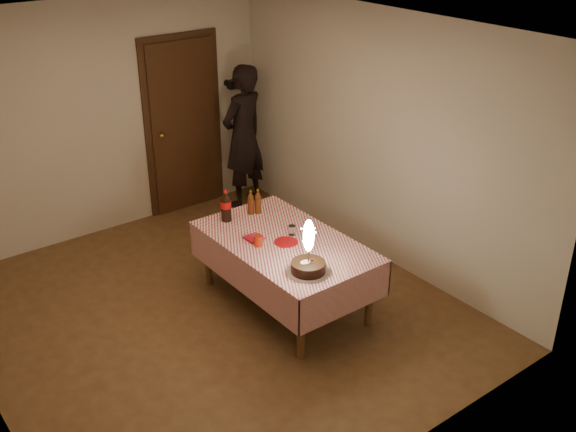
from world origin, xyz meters
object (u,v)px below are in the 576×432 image
at_px(photographer, 243,137).
at_px(dining_table, 285,249).
at_px(birthday_cake, 308,260).
at_px(amber_bottle_mid, 251,203).
at_px(red_cup, 258,241).
at_px(clear_cup, 292,230).
at_px(amber_bottle_left, 226,206).
at_px(cola_bottle, 226,206).
at_px(red_plate, 286,242).
at_px(amber_bottle_right, 258,202).

bearing_deg(photographer, dining_table, -114.67).
xyz_separation_m(birthday_cake, amber_bottle_mid, (0.26, 1.22, 0.01)).
relative_size(dining_table, red_cup, 17.20).
height_order(birthday_cake, clear_cup, birthday_cake).
bearing_deg(amber_bottle_left, cola_bottle, -124.53).
bearing_deg(red_plate, dining_table, 68.48).
xyz_separation_m(red_plate, photographer, (0.99, 2.15, 0.20)).
distance_m(birthday_cake, amber_bottle_right, 1.23).
height_order(amber_bottle_mid, photographer, photographer).
bearing_deg(birthday_cake, dining_table, 72.16).
distance_m(amber_bottle_left, photographer, 1.78).
xyz_separation_m(clear_cup, amber_bottle_mid, (-0.05, 0.60, 0.07)).
bearing_deg(amber_bottle_mid, amber_bottle_left, 158.83).
height_order(birthday_cake, red_cup, birthday_cake).
distance_m(dining_table, red_plate, 0.11).
height_order(dining_table, amber_bottle_mid, amber_bottle_mid).
bearing_deg(dining_table, amber_bottle_right, 77.27).
bearing_deg(birthday_cake, clear_cup, 63.70).
distance_m(birthday_cake, amber_bottle_left, 1.31).
distance_m(birthday_cake, cola_bottle, 1.24).
xyz_separation_m(amber_bottle_mid, photographer, (0.90, 1.46, 0.08)).
height_order(clear_cup, amber_bottle_right, amber_bottle_right).
relative_size(clear_cup, cola_bottle, 0.28).
height_order(dining_table, photographer, photographer).
distance_m(cola_bottle, amber_bottle_mid, 0.28).
height_order(red_plate, red_cup, red_cup).
bearing_deg(clear_cup, dining_table, -158.08).
relative_size(amber_bottle_left, amber_bottle_right, 1.00).
height_order(birthday_cake, cola_bottle, birthday_cake).
relative_size(birthday_cake, amber_bottle_mid, 1.92).
distance_m(red_plate, clear_cup, 0.17).
relative_size(red_plate, amber_bottle_left, 0.86).
distance_m(red_cup, amber_bottle_left, 0.68).
bearing_deg(amber_bottle_right, red_cup, -124.97).
bearing_deg(red_plate, red_cup, 156.13).
relative_size(dining_table, amber_bottle_mid, 6.75).
bearing_deg(dining_table, amber_bottle_mid, 83.63).
relative_size(red_cup, amber_bottle_left, 0.39).
distance_m(dining_table, red_cup, 0.30).
bearing_deg(birthday_cake, amber_bottle_mid, 78.15).
xyz_separation_m(amber_bottle_right, amber_bottle_mid, (-0.07, 0.03, 0.00)).
height_order(birthday_cake, photographer, photographer).
bearing_deg(photographer, clear_cup, -112.33).
bearing_deg(amber_bottle_right, photographer, 60.90).
xyz_separation_m(dining_table, amber_bottle_left, (-0.16, 0.74, 0.21)).
relative_size(red_plate, clear_cup, 2.44).
bearing_deg(clear_cup, photographer, 67.67).
relative_size(dining_table, clear_cup, 19.11).
distance_m(dining_table, amber_bottle_left, 0.78).
relative_size(cola_bottle, amber_bottle_right, 1.25).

